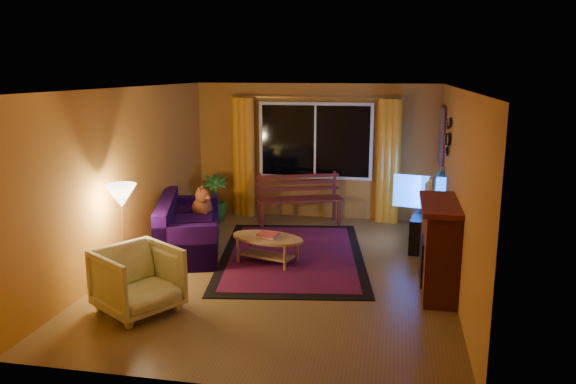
% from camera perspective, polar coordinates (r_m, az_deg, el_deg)
% --- Properties ---
extents(floor, '(4.50, 6.00, 0.02)m').
position_cam_1_polar(floor, '(7.91, -0.42, -7.98)').
color(floor, brown).
rests_on(floor, ground).
extents(ceiling, '(4.50, 6.00, 0.02)m').
position_cam_1_polar(ceiling, '(7.43, -0.45, 10.58)').
color(ceiling, white).
rests_on(ceiling, ground).
extents(wall_back, '(4.50, 0.02, 2.50)m').
position_cam_1_polar(wall_back, '(10.50, 2.81, 4.15)').
color(wall_back, '#BB772B').
rests_on(wall_back, ground).
extents(wall_left, '(0.02, 6.00, 2.50)m').
position_cam_1_polar(wall_left, '(8.31, -15.90, 1.54)').
color(wall_left, '#BB772B').
rests_on(wall_left, ground).
extents(wall_right, '(0.02, 6.00, 2.50)m').
position_cam_1_polar(wall_right, '(7.47, 16.82, 0.32)').
color(wall_right, '#BB772B').
rests_on(wall_right, ground).
extents(window, '(2.00, 0.02, 1.30)m').
position_cam_1_polar(window, '(10.41, 2.77, 5.19)').
color(window, black).
rests_on(window, wall_back).
extents(curtain_rod, '(3.20, 0.03, 0.03)m').
position_cam_1_polar(curtain_rod, '(10.30, 2.78, 9.58)').
color(curtain_rod, '#BF8C3F').
rests_on(curtain_rod, wall_back).
extents(curtain_left, '(0.36, 0.36, 2.24)m').
position_cam_1_polar(curtain_left, '(10.66, -4.51, 3.55)').
color(curtain_left, orange).
rests_on(curtain_left, ground).
extents(curtain_right, '(0.36, 0.36, 2.24)m').
position_cam_1_polar(curtain_right, '(10.29, 10.17, 3.07)').
color(curtain_right, orange).
rests_on(curtain_right, ground).
extents(bench, '(1.60, 0.95, 0.46)m').
position_cam_1_polar(bench, '(10.13, 1.14, -2.02)').
color(bench, '#4E1613').
rests_on(bench, ground).
extents(potted_plant, '(0.58, 0.58, 0.85)m').
position_cam_1_polar(potted_plant, '(10.41, -7.49, -0.62)').
color(potted_plant, '#235B1E').
rests_on(potted_plant, ground).
extents(sofa, '(1.43, 2.19, 0.82)m').
position_cam_1_polar(sofa, '(8.74, -10.01, -3.31)').
color(sofa, '#190438').
rests_on(sofa, ground).
extents(dog, '(0.41, 0.50, 0.48)m').
position_cam_1_polar(dog, '(9.08, -8.75, -1.15)').
color(dog, '#A24E26').
rests_on(dog, sofa).
extents(armchair, '(1.08, 1.10, 0.84)m').
position_cam_1_polar(armchair, '(6.70, -15.03, -8.33)').
color(armchair, beige).
rests_on(armchair, ground).
extents(floor_lamp, '(0.25, 0.25, 1.28)m').
position_cam_1_polar(floor_lamp, '(7.61, -16.35, -4.16)').
color(floor_lamp, '#BF8C3F').
rests_on(floor_lamp, ground).
extents(rug, '(2.60, 3.62, 0.02)m').
position_cam_1_polar(rug, '(8.48, 0.41, -6.43)').
color(rug, maroon).
rests_on(rug, ground).
extents(coffee_table, '(1.35, 1.35, 0.40)m').
position_cam_1_polar(coffee_table, '(8.11, -2.08, -5.90)').
color(coffee_table, '#AC7E42').
rests_on(coffee_table, ground).
extents(tv_console, '(0.58, 1.32, 0.53)m').
position_cam_1_polar(tv_console, '(9.19, 13.89, -3.65)').
color(tv_console, black).
rests_on(tv_console, ground).
extents(television, '(0.40, 1.14, 0.65)m').
position_cam_1_polar(television, '(9.05, 14.08, -0.04)').
color(television, black).
rests_on(television, tv_console).
extents(fireplace, '(0.40, 1.20, 1.10)m').
position_cam_1_polar(fireplace, '(7.24, 15.13, -5.68)').
color(fireplace, maroon).
rests_on(fireplace, ground).
extents(mirror_cluster, '(0.06, 0.60, 0.56)m').
position_cam_1_polar(mirror_cluster, '(8.66, 15.88, 5.65)').
color(mirror_cluster, black).
rests_on(mirror_cluster, wall_right).
extents(painting, '(0.04, 0.76, 0.96)m').
position_cam_1_polar(painting, '(9.82, 15.35, 5.52)').
color(painting, '#C75E10').
rests_on(painting, wall_right).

